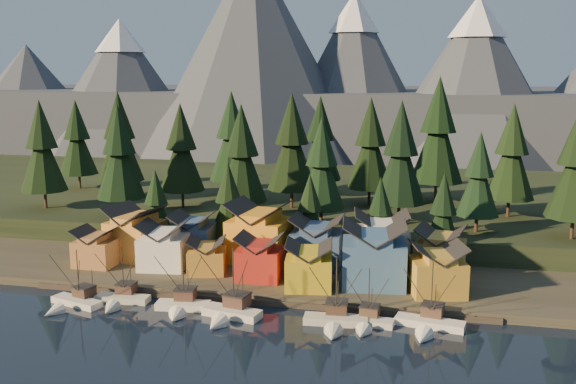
% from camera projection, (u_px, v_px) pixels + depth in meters
% --- Properties ---
extents(ground, '(500.00, 500.00, 0.00)m').
position_uv_depth(ground, '(226.00, 340.00, 93.06)').
color(ground, black).
rests_on(ground, ground).
extents(shore_strip, '(400.00, 50.00, 1.50)m').
position_uv_depth(shore_strip, '(285.00, 258.00, 131.33)').
color(shore_strip, '#322F25').
rests_on(shore_strip, ground).
extents(hillside, '(420.00, 100.00, 6.00)m').
position_uv_depth(hillside, '(324.00, 201.00, 178.92)').
color(hillside, black).
rests_on(hillside, ground).
extents(dock, '(80.00, 4.00, 1.00)m').
position_uv_depth(dock, '(255.00, 298.00, 108.81)').
color(dock, '#4A4235').
rests_on(dock, ground).
extents(mountain_ridge, '(560.00, 190.00, 90.00)m').
position_uv_depth(mountain_ridge, '(359.00, 99.00, 294.23)').
color(mountain_ridge, '#474C5B').
rests_on(mountain_ridge, ground).
extents(boat_0, '(9.97, 10.38, 10.45)m').
position_uv_depth(boat_0, '(71.00, 296.00, 105.99)').
color(boat_0, silver).
rests_on(boat_0, ground).
extents(boat_1, '(9.46, 10.25, 10.46)m').
position_uv_depth(boat_1, '(120.00, 293.00, 107.41)').
color(boat_1, beige).
rests_on(boat_1, ground).
extents(boat_2, '(9.27, 9.92, 11.38)m').
position_uv_depth(boat_2, '(181.00, 298.00, 104.06)').
color(boat_2, silver).
rests_on(boat_2, ground).
extents(boat_3, '(10.11, 10.76, 12.45)m').
position_uv_depth(boat_3, '(229.00, 304.00, 100.70)').
color(boat_3, silver).
rests_on(boat_3, ground).
extents(boat_4, '(10.28, 11.10, 11.49)m').
position_uv_depth(boat_4, '(335.00, 313.00, 97.70)').
color(boat_4, beige).
rests_on(boat_4, ground).
extents(boat_5, '(8.39, 9.00, 9.93)m').
position_uv_depth(boat_5, '(367.00, 315.00, 97.64)').
color(boat_5, beige).
rests_on(boat_5, ground).
extents(boat_6, '(11.12, 11.78, 11.20)m').
position_uv_depth(boat_6, '(429.00, 317.00, 96.62)').
color(boat_6, white).
rests_on(boat_6, ground).
extents(house_front_0, '(7.44, 7.04, 7.39)m').
position_uv_depth(house_front_0, '(96.00, 246.00, 123.32)').
color(house_front_0, '#A36C3A').
rests_on(house_front_0, shore_strip).
extents(house_front_1, '(9.47, 9.17, 8.90)m').
position_uv_depth(house_front_1, '(163.00, 244.00, 121.62)').
color(house_front_1, white).
rests_on(house_front_1, shore_strip).
extents(house_front_2, '(8.04, 8.08, 6.59)m').
position_uv_depth(house_front_2, '(207.00, 255.00, 118.85)').
color(house_front_2, '#AF7C2D').
rests_on(house_front_2, shore_strip).
extents(house_front_3, '(8.10, 7.73, 8.12)m').
position_uv_depth(house_front_3, '(260.00, 256.00, 115.33)').
color(house_front_3, '#A42019').
rests_on(house_front_3, shore_strip).
extents(house_front_4, '(9.05, 9.58, 8.10)m').
position_uv_depth(house_front_4, '(309.00, 264.00, 110.63)').
color(house_front_4, gold).
rests_on(house_front_4, shore_strip).
extents(house_front_5, '(11.85, 10.99, 11.34)m').
position_uv_depth(house_front_5, '(374.00, 253.00, 111.39)').
color(house_front_5, '#395C86').
rests_on(house_front_5, shore_strip).
extents(house_front_6, '(10.35, 10.00, 8.64)m').
position_uv_depth(house_front_6, '(437.00, 268.00, 107.29)').
color(house_front_6, '#B88B2F').
rests_on(house_front_6, shore_strip).
extents(house_back_0, '(11.64, 11.36, 10.61)m').
position_uv_depth(house_back_0, '(135.00, 231.00, 128.05)').
color(house_back_0, '#C08031').
rests_on(house_back_0, shore_strip).
extents(house_back_1, '(8.55, 8.65, 9.11)m').
position_uv_depth(house_back_1, '(193.00, 234.00, 128.57)').
color(house_back_1, '#35527F').
rests_on(house_back_1, shore_strip).
extents(house_back_2, '(12.42, 11.63, 11.91)m').
position_uv_depth(house_back_2, '(259.00, 230.00, 126.01)').
color(house_back_2, orange).
rests_on(house_back_2, shore_strip).
extents(house_back_3, '(9.69, 8.62, 9.84)m').
position_uv_depth(house_back_3, '(317.00, 240.00, 122.59)').
color(house_back_3, '#314A75').
rests_on(house_back_3, shore_strip).
extents(house_back_4, '(11.22, 10.87, 10.96)m').
position_uv_depth(house_back_4, '(381.00, 240.00, 120.82)').
color(house_back_4, silver).
rests_on(house_back_4, shore_strip).
extents(house_back_5, '(9.74, 9.82, 9.24)m').
position_uv_depth(house_back_5, '(440.00, 251.00, 116.55)').
color(house_back_5, '#A9873B').
rests_on(house_back_5, shore_strip).
extents(tree_hill_0, '(11.19, 11.19, 26.07)m').
position_uv_depth(tree_hill_0, '(42.00, 149.00, 152.29)').
color(tree_hill_0, '#332319').
rests_on(tree_hill_0, hillside).
extents(tree_hill_1, '(11.87, 11.87, 27.65)m').
position_uv_depth(tree_hill_1, '(120.00, 140.00, 164.97)').
color(tree_hill_1, '#332319').
rests_on(tree_hill_1, hillside).
extents(tree_hill_2, '(10.97, 10.97, 25.55)m').
position_uv_depth(tree_hill_2, '(119.00, 155.00, 143.88)').
color(tree_hill_2, '#332319').
rests_on(tree_hill_2, hillside).
extents(tree_hill_3, '(10.83, 10.83, 25.22)m').
position_uv_depth(tree_hill_3, '(181.00, 151.00, 153.33)').
color(tree_hill_3, '#332319').
rests_on(tree_hill_3, hillside).
extents(tree_hill_4, '(11.90, 11.90, 27.73)m').
position_uv_depth(tree_hill_4, '(232.00, 140.00, 165.80)').
color(tree_hill_4, '#332319').
rests_on(tree_hill_4, hillside).
extents(tree_hill_5, '(11.02, 11.02, 25.67)m').
position_uv_depth(tree_hill_5, '(242.00, 157.00, 139.90)').
color(tree_hill_5, '#332319').
rests_on(tree_hill_5, hillside).
extents(tree_hill_6, '(11.88, 11.88, 27.67)m').
position_uv_depth(tree_hill_6, '(292.00, 146.00, 152.42)').
color(tree_hill_6, '#332319').
rests_on(tree_hill_6, hillside).
extents(tree_hill_7, '(10.02, 10.02, 23.35)m').
position_uv_depth(tree_hill_7, '(322.00, 167.00, 134.43)').
color(tree_hill_7, '#332319').
rests_on(tree_hill_7, hillside).
extents(tree_hill_8, '(11.38, 11.38, 26.51)m').
position_uv_depth(tree_hill_8, '(370.00, 147.00, 155.48)').
color(tree_hill_8, '#332319').
rests_on(tree_hill_8, hillside).
extents(tree_hill_9, '(11.39, 11.39, 26.54)m').
position_uv_depth(tree_hill_9, '(401.00, 156.00, 137.47)').
color(tree_hill_9, '#332319').
rests_on(tree_hill_9, hillside).
extents(tree_hill_10, '(13.51, 13.51, 31.47)m').
position_uv_depth(tree_hill_10, '(438.00, 134.00, 159.30)').
color(tree_hill_10, '#332319').
rests_on(tree_hill_10, hillside).
extents(tree_hill_11, '(8.86, 8.86, 20.64)m').
position_uv_depth(tree_hill_11, '(479.00, 178.00, 129.90)').
color(tree_hill_11, '#332319').
rests_on(tree_hill_11, hillside).
extents(tree_hill_12, '(10.99, 10.99, 25.60)m').
position_uv_depth(tree_hill_12, '(511.00, 156.00, 143.08)').
color(tree_hill_12, '#332319').
rests_on(tree_hill_12, hillside).
extents(tree_hill_15, '(11.29, 11.29, 26.29)m').
position_uv_depth(tree_hill_15, '(320.00, 142.00, 168.04)').
color(tree_hill_15, '#332319').
rests_on(tree_hill_15, hillside).
extents(tree_hill_16, '(10.71, 10.71, 24.96)m').
position_uv_depth(tree_hill_16, '(77.00, 140.00, 178.63)').
color(tree_hill_16, '#332319').
rests_on(tree_hill_16, hillside).
extents(tree_shore_0, '(7.24, 7.24, 16.86)m').
position_uv_depth(tree_shore_0, '(156.00, 205.00, 135.38)').
color(tree_shore_0, '#332319').
rests_on(tree_shore_0, shore_strip).
extents(tree_shore_1, '(8.11, 8.11, 18.89)m').
position_uv_depth(tree_shore_1, '(229.00, 203.00, 131.81)').
color(tree_shore_1, '#332319').
rests_on(tree_shore_1, shore_strip).
extents(tree_shore_2, '(7.33, 7.33, 17.09)m').
position_uv_depth(tree_shore_2, '(310.00, 211.00, 128.42)').
color(tree_shore_2, '#332319').
rests_on(tree_shore_2, shore_strip).
extents(tree_shore_3, '(7.24, 7.24, 16.87)m').
position_uv_depth(tree_shore_3, '(380.00, 215.00, 125.50)').
color(tree_shore_3, '#332319').
rests_on(tree_shore_3, shore_strip).
extents(tree_shore_4, '(7.77, 7.77, 18.09)m').
position_uv_depth(tree_shore_4, '(443.00, 215.00, 122.86)').
color(tree_shore_4, '#332319').
rests_on(tree_shore_4, shore_strip).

